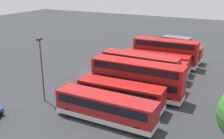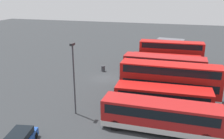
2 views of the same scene
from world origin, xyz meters
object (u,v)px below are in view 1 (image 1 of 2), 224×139
(box_truck_blue, at_px, (173,44))
(bus_double_decker_sixth, at_px, (137,78))
(waste_bin_yellow, at_px, (95,63))
(bus_single_deck_seventh, at_px, (120,94))
(bus_double_decker_second, at_px, (165,52))
(lamp_post_tall, at_px, (42,65))
(bus_single_deck_third, at_px, (155,61))
(bus_double_decker_fifth, at_px, (140,69))
(bus_single_deck_near_end, at_px, (172,52))
(bus_single_deck_far_end, at_px, (105,107))
(bus_single_deck_fourth, at_px, (150,68))

(box_truck_blue, bearing_deg, bus_double_decker_sixth, 4.62)
(waste_bin_yellow, bearing_deg, bus_single_deck_seventh, 41.33)
(bus_double_decker_second, height_order, lamp_post_tall, lamp_post_tall)
(bus_double_decker_sixth, xyz_separation_m, waste_bin_yellow, (-8.35, -11.15, -1.98))
(bus_single_deck_third, height_order, bus_double_decker_fifth, bus_double_decker_fifth)
(bus_single_deck_third, distance_m, lamp_post_tall, 19.25)
(bus_single_deck_near_end, bearing_deg, bus_single_deck_seventh, -0.40)
(bus_double_decker_second, relative_size, bus_single_deck_far_end, 0.98)
(bus_double_decker_sixth, bearing_deg, lamp_post_tall, -55.09)
(bus_single_deck_near_end, bearing_deg, waste_bin_yellow, -49.57)
(bus_single_deck_third, height_order, box_truck_blue, box_truck_blue)
(bus_single_deck_near_end, height_order, lamp_post_tall, lamp_post_tall)
(bus_double_decker_sixth, height_order, lamp_post_tall, lamp_post_tall)
(bus_double_decker_fifth, xyz_separation_m, box_truck_blue, (-20.20, -0.95, -0.74))
(bus_double_decker_fifth, bearing_deg, bus_single_deck_far_end, 3.05)
(bus_single_deck_far_end, relative_size, waste_bin_yellow, 11.68)
(bus_single_deck_near_end, bearing_deg, bus_double_decker_sixth, 1.09)
(bus_single_deck_near_end, relative_size, bus_single_deck_far_end, 0.95)
(bus_single_deck_third, bearing_deg, bus_double_decker_fifth, 1.33)
(bus_single_deck_near_end, distance_m, box_truck_blue, 6.26)
(bus_single_deck_near_end, bearing_deg, bus_single_deck_fourth, -2.28)
(bus_double_decker_second, xyz_separation_m, bus_single_deck_third, (3.46, -0.58, -0.83))
(bus_single_deck_far_end, bearing_deg, bus_single_deck_third, -177.62)
(bus_double_decker_sixth, distance_m, lamp_post_tall, 11.78)
(bus_single_deck_third, distance_m, bus_single_deck_seventh, 14.25)
(bus_double_decker_fifth, relative_size, bus_double_decker_sixth, 0.91)
(bus_single_deck_seventh, height_order, box_truck_blue, box_truck_blue)
(bus_single_deck_near_end, xyz_separation_m, box_truck_blue, (-6.06, -1.57, 0.09))
(bus_single_deck_near_end, bearing_deg, bus_double_decker_second, -3.33)
(bus_single_deck_near_end, distance_m, bus_double_decker_second, 3.75)
(bus_double_decker_second, relative_size, bus_single_deck_fourth, 1.00)
(bus_double_decker_fifth, distance_m, box_truck_blue, 20.24)
(bus_double_decker_fifth, relative_size, box_truck_blue, 1.40)
(bus_single_deck_seventh, xyz_separation_m, waste_bin_yellow, (-12.13, -10.67, -1.14))
(bus_single_deck_seventh, relative_size, waste_bin_yellow, 10.89)
(bus_double_decker_sixth, height_order, box_truck_blue, bus_double_decker_sixth)
(bus_single_deck_fourth, relative_size, bus_double_decker_fifth, 1.00)
(bus_single_deck_seventh, bearing_deg, bus_single_deck_fourth, -178.60)
(bus_double_decker_sixth, xyz_separation_m, box_truck_blue, (-23.62, -1.91, -0.74))
(box_truck_blue, bearing_deg, bus_single_deck_far_end, 2.81)
(lamp_post_tall, height_order, waste_bin_yellow, lamp_post_tall)
(bus_double_decker_sixth, bearing_deg, bus_single_deck_near_end, -178.91)
(bus_single_deck_far_end, bearing_deg, bus_single_deck_fourth, -178.53)
(bus_double_decker_sixth, height_order, waste_bin_yellow, bus_double_decker_sixth)
(waste_bin_yellow, bearing_deg, lamp_post_tall, 6.31)
(bus_double_decker_second, xyz_separation_m, box_truck_blue, (-9.71, -1.36, -0.74))
(bus_single_deck_seventh, height_order, waste_bin_yellow, bus_single_deck_seventh)
(bus_single_deck_seventh, height_order, bus_single_deck_far_end, same)
(bus_single_deck_third, bearing_deg, box_truck_blue, -176.59)
(bus_single_deck_third, height_order, bus_double_decker_sixth, bus_double_decker_sixth)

